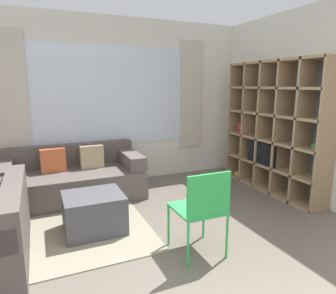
{
  "coord_description": "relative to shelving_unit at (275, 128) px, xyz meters",
  "views": [
    {
      "loc": [
        -1.14,
        -1.67,
        1.63
      ],
      "look_at": [
        0.37,
        1.77,
        0.85
      ],
      "focal_mm": 32.0,
      "sensor_mm": 36.0,
      "label": 1
    }
  ],
  "objects": [
    {
      "name": "folding_chair",
      "position": [
        -1.97,
        -1.21,
        -0.46
      ],
      "size": [
        0.44,
        0.46,
        0.86
      ],
      "rotation": [
        0.0,
        0.0,
        3.14
      ],
      "color": "green",
      "rests_on": "ground_plane"
    },
    {
      "name": "shelving_unit",
      "position": [
        0.0,
        0.0,
        0.0
      ],
      "size": [
        0.35,
        1.91,
        1.99
      ],
      "color": "#515660",
      "rests_on": "ground_plane"
    },
    {
      "name": "wall_right",
      "position": [
        0.18,
        -0.22,
        0.37
      ],
      "size": [
        0.07,
        4.42,
        2.7
      ],
      "primitive_type": "cube",
      "color": "silver",
      "rests_on": "ground_plane"
    },
    {
      "name": "wall_back",
      "position": [
        -2.19,
        1.42,
        0.37
      ],
      "size": [
        5.87,
        0.11,
        2.7
      ],
      "color": "silver",
      "rests_on": "ground_plane"
    },
    {
      "name": "ottoman",
      "position": [
        -2.82,
        -0.28,
        -0.76
      ],
      "size": [
        0.65,
        0.58,
        0.44
      ],
      "color": "#47474C",
      "rests_on": "ground_plane"
    },
    {
      "name": "couch_main",
      "position": [
        -2.93,
        0.9,
        -0.7
      ],
      "size": [
        1.99,
        0.96,
        0.75
      ],
      "color": "#564C47",
      "rests_on": "ground_plane"
    },
    {
      "name": "area_rug",
      "position": [
        -3.25,
        -0.06,
        -0.98
      ],
      "size": [
        2.07,
        1.93,
        0.01
      ],
      "primitive_type": "cube",
      "color": "gray",
      "rests_on": "ground_plane"
    }
  ]
}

